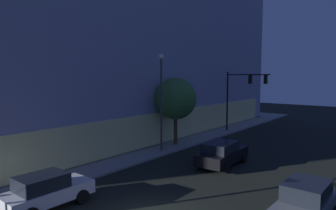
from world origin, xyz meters
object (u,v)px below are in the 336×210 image
object	(u,v)px
modern_building	(87,43)
car_grey	(304,205)
traffic_light_far_corner	(242,89)
car_white	(46,191)
car_black	(222,153)
sidewalk_tree	(176,99)
street_lamp_sidewalk	(161,90)

from	to	relation	value
modern_building	car_grey	xyz separation A→B (m)	(-11.47, -29.40, -9.56)
traffic_light_far_corner	car_white	distance (m)	23.54
car_white	car_black	world-z (taller)	car_black
modern_building	sidewalk_tree	xyz separation A→B (m)	(-3.25, -16.60, -6.25)
street_lamp_sidewalk	sidewalk_tree	size ratio (longest dim) A/B	1.31
street_lamp_sidewalk	sidewalk_tree	bearing A→B (deg)	12.47
sidewalk_tree	car_grey	xyz separation A→B (m)	(-8.23, -12.80, -3.31)
modern_building	street_lamp_sidewalk	xyz separation A→B (m)	(-5.95, -17.19, -5.41)
modern_building	traffic_light_far_corner	world-z (taller)	modern_building
modern_building	car_white	world-z (taller)	modern_building
traffic_light_far_corner	car_black	size ratio (longest dim) A/B	1.36
sidewalk_tree	car_black	world-z (taller)	sidewalk_tree
traffic_light_far_corner	sidewalk_tree	size ratio (longest dim) A/B	1.10
street_lamp_sidewalk	car_white	xyz separation A→B (m)	(-11.24, -2.30, -4.20)
modern_building	car_white	xyz separation A→B (m)	(-17.19, -19.49, -9.60)
street_lamp_sidewalk	car_black	xyz separation A→B (m)	(-0.10, -5.51, -4.18)
modern_building	car_black	distance (m)	25.37
street_lamp_sidewalk	car_grey	distance (m)	14.03
modern_building	traffic_light_far_corner	xyz separation A→B (m)	(6.00, -18.64, -5.63)
modern_building	traffic_light_far_corner	bearing A→B (deg)	-72.16
street_lamp_sidewalk	car_white	world-z (taller)	street_lamp_sidewalk
modern_building	street_lamp_sidewalk	world-z (taller)	modern_building
car_white	car_black	bearing A→B (deg)	-16.05
traffic_light_far_corner	car_grey	world-z (taller)	traffic_light_far_corner
car_black	street_lamp_sidewalk	bearing A→B (deg)	88.98
street_lamp_sidewalk	sidewalk_tree	xyz separation A→B (m)	(2.70, 0.60, -0.84)
traffic_light_far_corner	sidewalk_tree	bearing A→B (deg)	167.51
modern_building	sidewalk_tree	size ratio (longest dim) A/B	6.71
car_black	modern_building	bearing A→B (deg)	75.09
traffic_light_far_corner	car_white	size ratio (longest dim) A/B	1.58
traffic_light_far_corner	car_grey	size ratio (longest dim) A/B	1.43
car_white	car_grey	bearing A→B (deg)	-60.03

